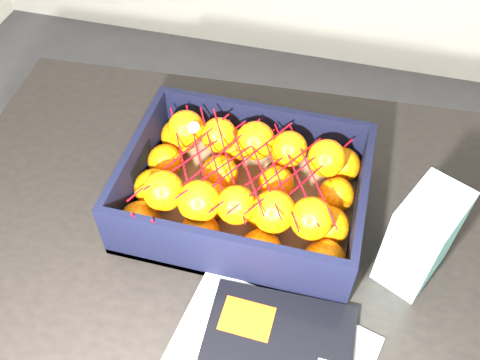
# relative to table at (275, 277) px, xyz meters

# --- Properties ---
(room_shell) EXTENTS (3.54, 3.54, 2.50)m
(room_shell) POSITION_rel_table_xyz_m (0.09, -0.20, 0.60)
(room_shell) COLOR silver
(room_shell) RESTS_ON ground
(table) EXTENTS (1.25, 0.88, 0.75)m
(table) POSITION_rel_table_xyz_m (0.00, 0.00, 0.00)
(table) COLOR black
(table) RESTS_ON ground
(produce_crate) EXTENTS (0.39, 0.29, 0.11)m
(produce_crate) POSITION_rel_table_xyz_m (-0.07, 0.06, 0.13)
(produce_crate) COLOR olive
(produce_crate) RESTS_ON table
(clementine_heap) EXTENTS (0.37, 0.27, 0.12)m
(clementine_heap) POSITION_rel_table_xyz_m (-0.07, 0.06, 0.16)
(clementine_heap) COLOR #FE6F05
(clementine_heap) RESTS_ON produce_crate
(mesh_net) EXTENTS (0.32, 0.26, 0.09)m
(mesh_net) POSITION_rel_table_xyz_m (-0.08, 0.06, 0.21)
(mesh_net) COLOR #B90611
(mesh_net) RESTS_ON clementine_heap
(retail_carton) EXTENTS (0.11, 0.13, 0.16)m
(retail_carton) POSITION_rel_table_xyz_m (0.21, 0.02, 0.18)
(retail_carton) COLOR white
(retail_carton) RESTS_ON table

